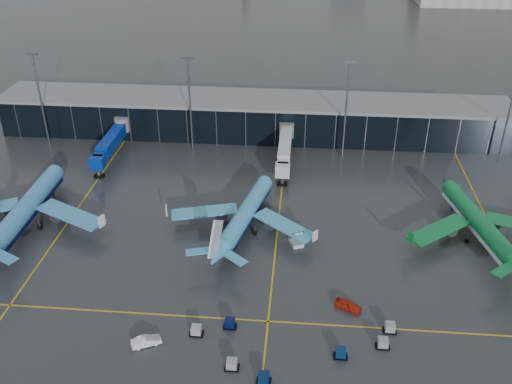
# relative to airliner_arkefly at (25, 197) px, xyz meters

# --- Properties ---
(ground) EXTENTS (600.00, 600.00, 0.00)m
(ground) POSITION_rel_airliner_arkefly_xyz_m (42.68, -10.68, -6.52)
(ground) COLOR #282B2D
(ground) RESTS_ON ground
(terminal_pier) EXTENTS (142.00, 17.00, 10.70)m
(terminal_pier) POSITION_rel_airliner_arkefly_xyz_m (42.68, 51.32, -1.10)
(terminal_pier) COLOR black
(terminal_pier) RESTS_ON ground
(jet_bridges) EXTENTS (94.00, 27.50, 7.20)m
(jet_bridges) POSITION_rel_airliner_arkefly_xyz_m (7.68, 32.31, -1.97)
(jet_bridges) COLOR #595B60
(jet_bridges) RESTS_ON ground
(flood_masts) EXTENTS (203.00, 0.50, 25.50)m
(flood_masts) POSITION_rel_airliner_arkefly_xyz_m (47.68, 39.32, 7.29)
(flood_masts) COLOR #595B60
(flood_masts) RESTS_ON ground
(taxi_lines) EXTENTS (220.00, 120.00, 0.02)m
(taxi_lines) POSITION_rel_airliner_arkefly_xyz_m (52.68, -0.07, -6.51)
(taxi_lines) COLOR gold
(taxi_lines) RESTS_ON ground
(airliner_arkefly) EXTENTS (37.92, 43.01, 13.04)m
(airliner_arkefly) POSITION_rel_airliner_arkefly_xyz_m (0.00, 0.00, 0.00)
(airliner_arkefly) COLOR #3D8EC9
(airliner_arkefly) RESTS_ON ground
(airliner_klm_near) EXTENTS (40.37, 43.85, 11.55)m
(airliner_klm_near) POSITION_rel_airliner_arkefly_xyz_m (45.98, 2.39, -0.74)
(airliner_klm_near) COLOR #409DD4
(airliner_klm_near) RESTS_ON ground
(airliner_aer_lingus) EXTENTS (41.09, 44.68, 11.81)m
(airliner_aer_lingus) POSITION_rel_airliner_arkefly_xyz_m (93.35, 3.38, -0.61)
(airliner_aer_lingus) COLOR #0D7435
(airliner_aer_lingus) RESTS_ON ground
(baggage_carts) EXTENTS (33.56, 13.88, 1.70)m
(baggage_carts) POSITION_rel_airliner_arkefly_xyz_m (56.71, -31.69, -5.76)
(baggage_carts) COLOR black
(baggage_carts) RESTS_ON ground
(mobile_airstair) EXTENTS (3.25, 3.80, 3.45)m
(mobile_airstair) POSITION_rel_airliner_arkefly_xyz_m (56.72, -2.69, -5.75)
(mobile_airstair) COLOR silver
(mobile_airstair) RESTS_ON ground
(service_van_red) EXTENTS (5.10, 3.97, 1.62)m
(service_van_red) POSITION_rel_airliner_arkefly_xyz_m (66.16, -21.38, -5.71)
(service_van_red) COLOR #B5200D
(service_van_red) RESTS_ON ground
(service_van_white) EXTENTS (5.00, 3.56, 1.57)m
(service_van_white) POSITION_rel_airliner_arkefly_xyz_m (33.78, -32.82, -5.74)
(service_van_white) COLOR white
(service_van_white) RESTS_ON ground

